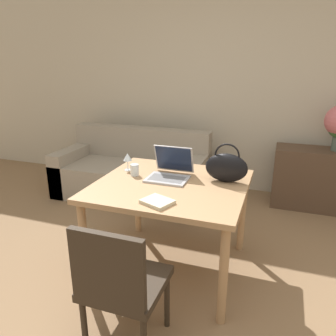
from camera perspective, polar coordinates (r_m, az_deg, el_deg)
ground_plane at (r=2.37m, az=-1.77°, el=-26.16°), size 14.00×14.00×0.00m
wall_back at (r=4.29m, az=11.38°, el=13.95°), size 10.00×0.06×2.70m
dining_table at (r=2.55m, az=0.54°, el=-4.46°), size 1.14×1.05×0.75m
chair at (r=1.95m, az=-8.33°, el=-19.04°), size 0.44×0.44×0.85m
couch at (r=4.16m, az=-6.19°, el=-0.99°), size 1.85×0.86×0.82m
sideboard at (r=4.15m, az=26.08°, el=-1.92°), size 1.19×0.40×0.70m
laptop at (r=2.63m, az=0.43°, el=-0.23°), size 0.32×0.33×0.24m
drinking_glass at (r=2.69m, az=-5.84°, el=-0.33°), size 0.07×0.07×0.09m
wine_glass at (r=2.80m, az=-7.06°, el=1.78°), size 0.07×0.07×0.15m
handbag at (r=2.55m, az=10.14°, el=0.14°), size 0.33×0.13×0.31m
book at (r=2.17m, az=-1.86°, el=-5.89°), size 0.24×0.22×0.02m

